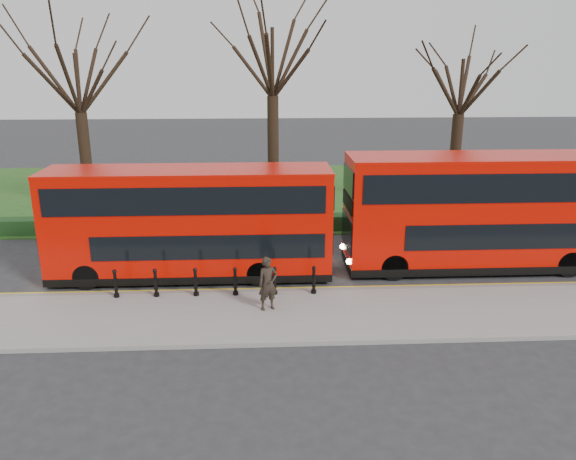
{
  "coord_description": "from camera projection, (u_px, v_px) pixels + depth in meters",
  "views": [
    {
      "loc": [
        1.32,
        -20.15,
        8.44
      ],
      "look_at": [
        2.33,
        0.5,
        2.0
      ],
      "focal_mm": 35.0,
      "sensor_mm": 36.0,
      "label": 1
    }
  ],
  "objects": [
    {
      "name": "tree_mid",
      "position": [
        272.0,
        55.0,
        28.77
      ],
      "size": [
        7.47,
        7.47,
        11.67
      ],
      "color": "black",
      "rests_on": "ground"
    },
    {
      "name": "bollard_row",
      "position": [
        215.0,
        282.0,
        20.17
      ],
      "size": [
        7.25,
        0.15,
        1.0
      ],
      "color": "black",
      "rests_on": "pavement"
    },
    {
      "name": "yellow_line_inner",
      "position": [
        228.0,
        289.0,
        21.19
      ],
      "size": [
        60.0,
        0.1,
        0.01
      ],
      "primitive_type": "cube",
      "color": "yellow",
      "rests_on": "ground"
    },
    {
      "name": "tree_right",
      "position": [
        462.0,
        81.0,
        29.64
      ],
      "size": [
        6.32,
        6.32,
        9.87
      ],
      "color": "black",
      "rests_on": "ground"
    },
    {
      "name": "pedestrian",
      "position": [
        268.0,
        284.0,
        18.93
      ],
      "size": [
        0.79,
        0.65,
        1.86
      ],
      "primitive_type": "imported",
      "rotation": [
        0.0,
        0.0,
        0.34
      ],
      "color": "black",
      "rests_on": "pavement"
    },
    {
      "name": "grass_verge",
      "position": [
        241.0,
        193.0,
        35.96
      ],
      "size": [
        60.0,
        18.0,
        0.06
      ],
      "primitive_type": "cube",
      "color": "#224717",
      "rests_on": "ground"
    },
    {
      "name": "bus_lead",
      "position": [
        190.0,
        224.0,
        21.8
      ],
      "size": [
        10.92,
        2.51,
        4.34
      ],
      "color": "#CC0C01",
      "rests_on": "ground"
    },
    {
      "name": "tree_left",
      "position": [
        77.0,
        77.0,
        28.62
      ],
      "size": [
        6.53,
        6.53,
        10.2
      ],
      "color": "black",
      "rests_on": "ground"
    },
    {
      "name": "hedge",
      "position": [
        235.0,
        224.0,
        28.03
      ],
      "size": [
        60.0,
        0.9,
        0.8
      ],
      "primitive_type": "cube",
      "color": "black",
      "rests_on": "ground"
    },
    {
      "name": "kerb",
      "position": [
        227.0,
        293.0,
        20.69
      ],
      "size": [
        60.0,
        0.25,
        0.16
      ],
      "primitive_type": "cube",
      "color": "slate",
      "rests_on": "ground"
    },
    {
      "name": "ground",
      "position": [
        228.0,
        284.0,
        21.67
      ],
      "size": [
        120.0,
        120.0,
        0.0
      ],
      "primitive_type": "plane",
      "color": "#28282B",
      "rests_on": "ground"
    },
    {
      "name": "pavement",
      "position": [
        224.0,
        317.0,
        18.78
      ],
      "size": [
        60.0,
        4.0,
        0.15
      ],
      "primitive_type": "cube",
      "color": "gray",
      "rests_on": "ground"
    },
    {
      "name": "yellow_line_outer",
      "position": [
        227.0,
        291.0,
        21.0
      ],
      "size": [
        60.0,
        0.1,
        0.01
      ],
      "primitive_type": "cube",
      "color": "yellow",
      "rests_on": "ground"
    },
    {
      "name": "bus_rear",
      "position": [
        491.0,
        213.0,
        22.71
      ],
      "size": [
        11.78,
        2.7,
        4.69
      ],
      "color": "#CC0C01",
      "rests_on": "ground"
    }
  ]
}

